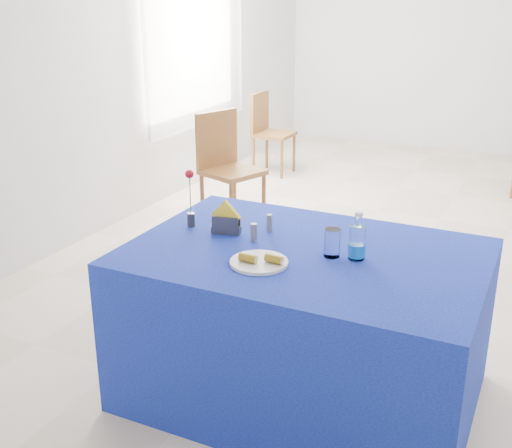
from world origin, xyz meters
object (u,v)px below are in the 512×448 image
Objects in this scene: blue_table at (304,324)px; chair_win_b at (268,127)px; water_bottle at (357,243)px; plate at (259,262)px; chair_win_a at (225,161)px.

chair_win_b is (-1.86, 3.65, 0.12)m from blue_table.
plate is at bearing -146.38° from water_bottle.
chair_win_b reaches higher than blue_table.
chair_win_a is (-1.49, 2.01, 0.17)m from blue_table.
blue_table is 2.51m from chair_win_a.
blue_table is 7.44× the size of water_bottle.
water_bottle reaches higher than plate.
chair_win_a is (-1.73, 2.00, -0.28)m from water_bottle.
water_bottle is at bearing 3.44° from blue_table.
chair_win_b is at bearing 32.82° from chair_win_a.
chair_win_a reaches higher than chair_win_b.
plate is 4.25m from chair_win_b.
chair_win_b is (-2.09, 3.63, -0.33)m from water_bottle.
water_bottle is at bearing -118.90° from chair_win_a.
plate is 0.16× the size of blue_table.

